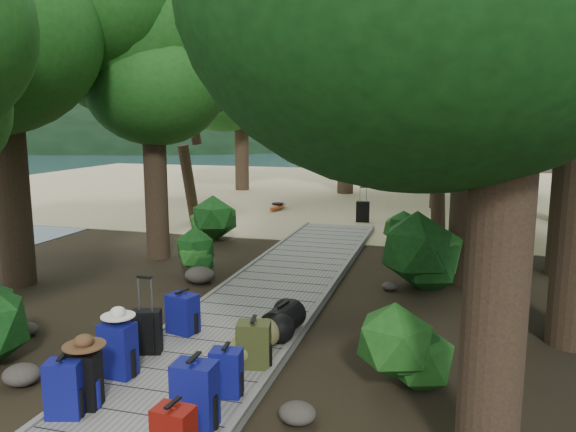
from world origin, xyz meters
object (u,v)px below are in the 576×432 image
(backpack_left_d, at_px, (183,311))
(duffel_right_khaki, at_px, (255,341))
(backpack_left_c, at_px, (118,347))
(backpack_right_b, at_px, (195,392))
(backpack_left_a, at_px, (64,386))
(lone_suitcase_on_sand, at_px, (363,212))
(sun_lounger, at_px, (476,211))
(kayak, at_px, (278,205))
(backpack_right_d, at_px, (254,342))
(backpack_left_b, at_px, (82,377))
(suitcase_on_boardwalk, at_px, (147,332))
(duffel_right_black, at_px, (283,320))
(backpack_right_c, at_px, (226,370))

(backpack_left_d, relative_size, duffel_right_khaki, 1.03)
(backpack_left_c, xyz_separation_m, duffel_right_khaki, (1.36, 0.98, -0.16))
(backpack_right_b, xyz_separation_m, duffel_right_khaki, (0.01, 1.77, -0.17))
(backpack_left_a, distance_m, lone_suitcase_on_sand, 12.51)
(sun_lounger, bearing_deg, kayak, 151.75)
(backpack_right_d, bearing_deg, backpack_left_b, -146.04)
(suitcase_on_boardwalk, height_order, sun_lounger, suitcase_on_boardwalk)
(backpack_right_b, bearing_deg, suitcase_on_boardwalk, 132.54)
(backpack_left_b, xyz_separation_m, kayak, (-2.03, 13.82, -0.28))
(backpack_left_a, distance_m, backpack_right_b, 1.38)
(backpack_right_d, distance_m, duffel_right_black, 1.10)
(backpack_right_b, height_order, sun_lounger, backpack_right_b)
(duffel_right_khaki, height_order, duffel_right_black, duffel_right_black)
(backpack_left_a, bearing_deg, backpack_left_c, 73.65)
(backpack_left_b, relative_size, sun_lounger, 0.33)
(lone_suitcase_on_sand, height_order, kayak, lone_suitcase_on_sand)
(backpack_right_d, relative_size, kayak, 0.21)
(backpack_left_d, bearing_deg, kayak, 113.64)
(backpack_right_b, distance_m, lone_suitcase_on_sand, 12.29)
(duffel_right_khaki, bearing_deg, duffel_right_black, 70.31)
(backpack_left_b, relative_size, suitcase_on_boardwalk, 1.16)
(backpack_left_a, distance_m, backpack_left_d, 2.42)
(sun_lounger, bearing_deg, backpack_left_d, -135.28)
(backpack_right_d, bearing_deg, backpack_left_c, -166.18)
(sun_lounger, bearing_deg, backpack_left_c, -133.38)
(backpack_right_b, distance_m, duffel_right_black, 2.59)
(backpack_right_b, relative_size, suitcase_on_boardwalk, 1.30)
(backpack_left_d, bearing_deg, backpack_left_c, -80.98)
(duffel_right_khaki, bearing_deg, sun_lounger, 64.67)
(backpack_left_a, relative_size, backpack_left_b, 0.99)
(backpack_left_c, relative_size, lone_suitcase_on_sand, 1.14)
(backpack_right_b, xyz_separation_m, suitcase_on_boardwalk, (-1.37, 1.48, -0.09))
(backpack_right_c, distance_m, kayak, 13.60)
(backpack_left_b, relative_size, duffel_right_khaki, 1.11)
(sun_lounger, bearing_deg, backpack_right_c, -127.42)
(backpack_left_c, relative_size, suitcase_on_boardwalk, 1.25)
(backpack_right_c, xyz_separation_m, lone_suitcase_on_sand, (-0.18, 11.59, -0.08))
(backpack_right_c, bearing_deg, backpack_left_d, 123.50)
(backpack_right_c, bearing_deg, suitcase_on_boardwalk, 144.98)
(backpack_left_a, height_order, backpack_right_b, backpack_right_b)
(backpack_left_d, distance_m, suitcase_on_boardwalk, 0.79)
(lone_suitcase_on_sand, distance_m, sun_lounger, 3.51)
(backpack_right_b, bearing_deg, duffel_right_khaki, 89.42)
(backpack_left_d, relative_size, sun_lounger, 0.31)
(backpack_left_c, bearing_deg, sun_lounger, 73.54)
(backpack_right_b, xyz_separation_m, kayak, (-3.34, 13.87, -0.32))
(backpack_left_a, height_order, kayak, backpack_left_a)
(duffel_right_black, distance_m, sun_lounger, 11.16)
(backpack_left_a, xyz_separation_m, suitcase_on_boardwalk, (-0.00, 1.64, -0.04))
(backpack_right_c, distance_m, duffel_right_black, 1.88)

